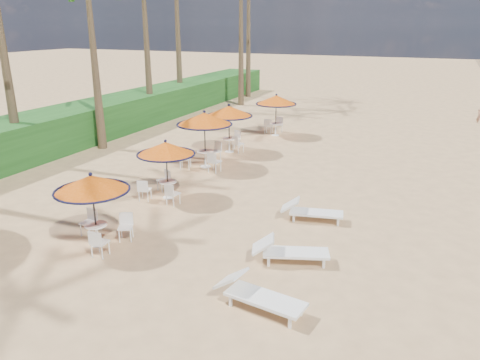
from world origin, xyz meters
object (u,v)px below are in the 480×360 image
object	(u,v)px
station_4	(276,103)
station_2	(204,126)
station_3	(230,115)
lounger_mid	(288,251)
lounger_far	(310,211)
lounger_near	(257,294)
station_1	(165,156)
station_0	(94,192)

from	to	relation	value
station_4	station_2	bearing A→B (deg)	-96.29
station_2	station_3	size ratio (longest dim) A/B	1.06
station_2	lounger_mid	size ratio (longest dim) A/B	1.19
lounger_far	lounger_near	bearing A→B (deg)	-99.03
lounger_mid	station_1	bearing A→B (deg)	133.25
station_1	lounger_far	bearing A→B (deg)	0.87
lounger_mid	lounger_far	bearing A→B (deg)	74.71
station_3	lounger_mid	xyz separation A→B (m)	(5.90, -9.31, -1.43)
station_3	lounger_near	xyz separation A→B (m)	(5.91, -11.53, -1.42)
station_3	lounger_near	world-z (taller)	station_3
station_0	station_4	world-z (taller)	station_4
lounger_near	lounger_far	bearing A→B (deg)	101.45
station_1	lounger_mid	size ratio (longest dim) A/B	1.03
station_3	station_4	bearing A→B (deg)	78.82
station_2	lounger_far	bearing A→B (deg)	-33.86
station_0	station_3	distance (m)	10.47
station_1	station_3	world-z (taller)	station_3
station_1	station_4	distance (m)	10.71
station_0	station_2	distance (m)	7.79
station_2	lounger_mid	distance (m)	8.95
station_2	lounger_far	size ratio (longest dim) A/B	1.23
station_0	lounger_far	size ratio (longest dim) A/B	1.06
station_0	lounger_mid	world-z (taller)	station_0
station_2	station_4	bearing A→B (deg)	83.71
station_0	station_4	distance (m)	14.60
station_1	station_4	size ratio (longest dim) A/B	0.92
station_0	station_2	size ratio (longest dim) A/B	0.87
lounger_near	station_0	bearing A→B (deg)	177.07
station_1	lounger_far	size ratio (longest dim) A/B	1.06
station_0	station_1	distance (m)	3.90
station_1	lounger_near	world-z (taller)	station_1
station_3	lounger_mid	bearing A→B (deg)	-57.64
station_0	station_1	bearing A→B (deg)	93.07
station_1	lounger_mid	world-z (taller)	station_1
station_3	lounger_far	distance (m)	8.74
station_4	lounger_mid	world-z (taller)	station_4
station_4	lounger_near	size ratio (longest dim) A/B	1.08
lounger_near	lounger_mid	xyz separation A→B (m)	(-0.01, 2.21, -0.01)
lounger_far	lounger_mid	bearing A→B (deg)	-97.38
station_3	lounger_far	xyz separation A→B (m)	(5.70, -6.46, -1.44)
lounger_near	station_3	bearing A→B (deg)	126.17
lounger_mid	station_3	bearing A→B (deg)	102.98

